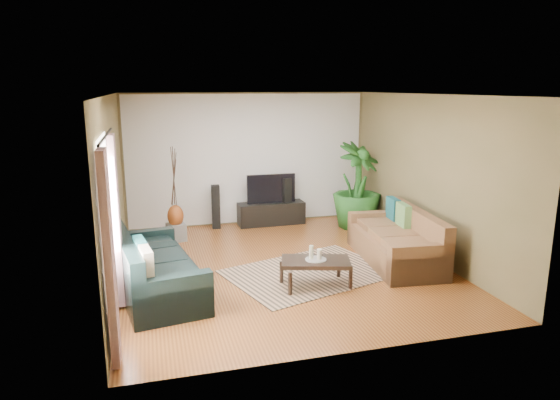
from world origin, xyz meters
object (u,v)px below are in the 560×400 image
object	(u,v)px
speaker_left	(216,207)
sofa_right	(395,236)
television	(271,189)
coffee_table	(316,273)
tv_stand	(271,213)
side_table	(151,248)
vase	(176,216)
pedestal	(176,232)
sofa_left	(156,262)
potted_plant	(357,186)
speaker_right	(286,201)

from	to	relation	value
speaker_left	sofa_right	bearing A→B (deg)	-43.52
television	coffee_table	bearing A→B (deg)	-93.21
tv_stand	side_table	world-z (taller)	side_table
coffee_table	vase	bearing A→B (deg)	139.07
speaker_left	pedestal	xyz separation A→B (m)	(-0.84, -0.65, -0.28)
coffee_table	side_table	distance (m)	2.80
sofa_left	television	world-z (taller)	television
sofa_right	potted_plant	bearing A→B (deg)	179.66
potted_plant	side_table	bearing A→B (deg)	-165.07
television	speaker_right	xyz separation A→B (m)	(0.32, 0.00, -0.28)
tv_stand	side_table	distance (m)	3.02
tv_stand	speaker_left	world-z (taller)	speaker_left
vase	side_table	distance (m)	1.23
sofa_right	pedestal	bearing A→B (deg)	-115.82
pedestal	speaker_right	bearing A→B (deg)	15.67
vase	side_table	bearing A→B (deg)	-112.80
coffee_table	potted_plant	distance (m)	3.34
vase	pedestal	bearing A→B (deg)	-90.00
sofa_left	speaker_left	bearing A→B (deg)	-32.34
speaker_right	side_table	bearing A→B (deg)	-164.77
sofa_left	side_table	distance (m)	1.23
television	speaker_left	xyz separation A→B (m)	(-1.15, 0.00, -0.32)
speaker_right	potted_plant	bearing A→B (deg)	-44.34
sofa_left	speaker_left	size ratio (longest dim) A/B	2.59
tv_stand	television	world-z (taller)	television
sofa_left	side_table	bearing A→B (deg)	-6.98
vase	sofa_left	bearing A→B (deg)	-100.09
speaker_right	potted_plant	size ratio (longest dim) A/B	0.56
television	vase	distance (m)	2.11
speaker_right	pedestal	xyz separation A→B (m)	(-2.31, -0.65, -0.32)
sofa_left	sofa_right	world-z (taller)	same
potted_plant	sofa_left	bearing A→B (deg)	-150.25
speaker_right	potted_plant	world-z (taller)	potted_plant
sofa_left	vase	distance (m)	2.37
television	side_table	bearing A→B (deg)	-144.41
sofa_left	sofa_right	size ratio (longest dim) A/B	1.08
speaker_left	pedestal	size ratio (longest dim) A/B	2.72
potted_plant	side_table	xyz separation A→B (m)	(-4.08, -1.09, -0.62)
vase	tv_stand	bearing A→B (deg)	18.00
side_table	sofa_right	bearing A→B (deg)	-14.09
television	pedestal	size ratio (longest dim) A/B	3.12
sofa_right	coffee_table	size ratio (longest dim) A/B	2.18
television	speaker_right	bearing A→B (deg)	0.00
sofa_right	speaker_left	xyz separation A→B (m)	(-2.56, 2.73, 0.02)
tv_stand	pedestal	world-z (taller)	tv_stand
sofa_right	coffee_table	bearing A→B (deg)	-61.72
speaker_right	side_table	xyz separation A→B (m)	(-2.77, -1.76, -0.24)
television	potted_plant	distance (m)	1.76
pedestal	sofa_left	bearing A→B (deg)	-100.09
speaker_left	speaker_right	bearing A→B (deg)	3.33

